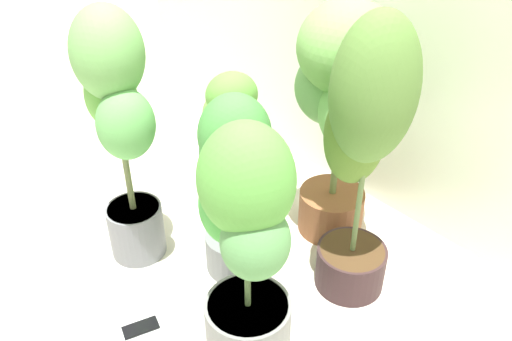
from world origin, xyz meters
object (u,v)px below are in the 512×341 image
(potted_plant_front_left, at_px, (119,119))
(potted_plant_back_left, at_px, (232,139))
(potted_plant_front_right, at_px, (246,238))
(potted_plant_center, at_px, (236,177))
(potted_plant_back_center, at_px, (342,97))
(potted_plant_back_right, at_px, (364,141))
(cell_phone, at_px, (141,328))

(potted_plant_front_left, height_order, potted_plant_back_left, potted_plant_front_left)
(potted_plant_front_left, height_order, potted_plant_front_right, potted_plant_front_left)
(potted_plant_back_left, distance_m, potted_plant_center, 0.34)
(potted_plant_back_center, relative_size, potted_plant_back_right, 0.93)
(cell_phone, bearing_deg, potted_plant_front_right, 55.09)
(potted_plant_back_left, relative_size, potted_plant_back_center, 0.67)
(potted_plant_back_right, distance_m, potted_plant_center, 0.44)
(potted_plant_center, bearing_deg, cell_phone, -86.84)
(potted_plant_center, bearing_deg, potted_plant_back_center, 79.08)
(potted_plant_back_center, bearing_deg, potted_plant_center, -100.92)
(potted_plant_front_left, distance_m, potted_plant_center, 0.42)
(cell_phone, bearing_deg, potted_plant_center, 108.90)
(potted_plant_front_right, distance_m, cell_phone, 0.56)
(potted_plant_center, bearing_deg, potted_plant_front_left, -142.28)
(potted_plant_front_left, distance_m, cell_phone, 0.68)
(potted_plant_front_left, bearing_deg, cell_phone, -30.80)
(potted_plant_back_center, relative_size, cell_phone, 5.81)
(potted_plant_front_left, bearing_deg, potted_plant_back_center, 59.41)
(potted_plant_back_left, bearing_deg, cell_phone, -65.17)
(potted_plant_back_center, xyz_separation_m, potted_plant_center, (-0.08, -0.41, -0.19))
(potted_plant_back_center, xyz_separation_m, cell_phone, (-0.06, -0.84, -0.58))
(potted_plant_front_right, bearing_deg, potted_plant_front_left, -177.31)
(potted_plant_back_center, xyz_separation_m, potted_plant_back_right, (0.23, -0.17, -0.00))
(potted_plant_back_left, xyz_separation_m, potted_plant_front_right, (0.56, -0.40, 0.10))
(potted_plant_front_left, xyz_separation_m, potted_plant_front_right, (0.60, 0.03, -0.13))
(potted_plant_front_left, bearing_deg, potted_plant_center, 37.72)
(potted_plant_back_center, bearing_deg, potted_plant_back_left, -148.12)
(potted_plant_back_left, bearing_deg, potted_plant_center, -36.60)
(potted_plant_back_left, bearing_deg, potted_plant_front_right, -35.72)
(potted_plant_back_right, xyz_separation_m, cell_phone, (-0.29, -0.67, -0.57))
(potted_plant_front_left, relative_size, potted_plant_back_center, 1.03)
(potted_plant_back_left, relative_size, cell_phone, 3.91)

